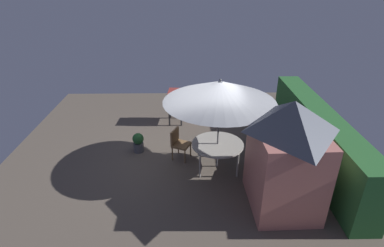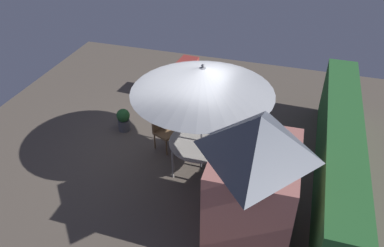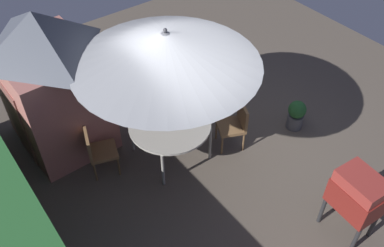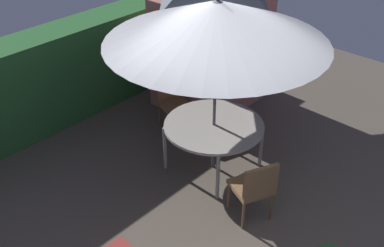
{
  "view_description": "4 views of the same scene",
  "coord_description": "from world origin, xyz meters",
  "px_view_note": "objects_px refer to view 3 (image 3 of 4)",
  "views": [
    {
      "loc": [
        7.46,
        -0.16,
        4.93
      ],
      "look_at": [
        0.15,
        -0.02,
        1.28
      ],
      "focal_mm": 28.46,
      "sensor_mm": 36.0,
      "label": 1
    },
    {
      "loc": [
        6.8,
        2.45,
        5.81
      ],
      "look_at": [
        0.2,
        0.42,
        1.08
      ],
      "focal_mm": 36.18,
      "sensor_mm": 36.0,
      "label": 2
    },
    {
      "loc": [
        -4.06,
        3.48,
        5.65
      ],
      "look_at": [
        -0.0,
        0.44,
        0.86
      ],
      "focal_mm": 39.33,
      "sensor_mm": 36.0,
      "label": 3
    },
    {
      "loc": [
        -4.02,
        -2.85,
        4.34
      ],
      "look_at": [
        -0.17,
        0.65,
        1.0
      ],
      "focal_mm": 44.22,
      "sensor_mm": 36.0,
      "label": 4
    }
  ],
  "objects_px": {
    "patio_table": "(170,126)",
    "chair_near_shed": "(235,123)",
    "chair_far_side": "(97,150)",
    "potted_plant_by_shed": "(296,114)",
    "bbq_grill": "(358,194)",
    "garden_shed": "(50,81)",
    "patio_umbrella": "(166,48)"
  },
  "relations": [
    {
      "from": "patio_umbrella",
      "to": "chair_far_side",
      "type": "relative_size",
      "value": 3.22
    },
    {
      "from": "garden_shed",
      "to": "bbq_grill",
      "type": "distance_m",
      "value": 5.15
    },
    {
      "from": "potted_plant_by_shed",
      "to": "patio_table",
      "type": "bearing_deg",
      "value": 69.84
    },
    {
      "from": "patio_table",
      "to": "patio_umbrella",
      "type": "relative_size",
      "value": 0.49
    },
    {
      "from": "potted_plant_by_shed",
      "to": "patio_umbrella",
      "type": "bearing_deg",
      "value": 69.84
    },
    {
      "from": "patio_table",
      "to": "chair_far_side",
      "type": "relative_size",
      "value": 1.57
    },
    {
      "from": "patio_umbrella",
      "to": "chair_far_side",
      "type": "distance_m",
      "value": 2.14
    },
    {
      "from": "garden_shed",
      "to": "chair_near_shed",
      "type": "xyz_separation_m",
      "value": [
        -2.03,
        -2.42,
        -0.81
      ]
    },
    {
      "from": "chair_far_side",
      "to": "potted_plant_by_shed",
      "type": "bearing_deg",
      "value": -109.63
    },
    {
      "from": "potted_plant_by_shed",
      "to": "chair_far_side",
      "type": "bearing_deg",
      "value": 70.37
    },
    {
      "from": "garden_shed",
      "to": "potted_plant_by_shed",
      "type": "bearing_deg",
      "value": -123.15
    },
    {
      "from": "bbq_grill",
      "to": "chair_far_side",
      "type": "distance_m",
      "value": 4.1
    },
    {
      "from": "patio_table",
      "to": "bbq_grill",
      "type": "relative_size",
      "value": 1.18
    },
    {
      "from": "garden_shed",
      "to": "bbq_grill",
      "type": "bearing_deg",
      "value": -149.66
    },
    {
      "from": "bbq_grill",
      "to": "chair_near_shed",
      "type": "relative_size",
      "value": 1.33
    },
    {
      "from": "bbq_grill",
      "to": "potted_plant_by_shed",
      "type": "xyz_separation_m",
      "value": [
        2.04,
        -1.06,
        -0.53
      ]
    },
    {
      "from": "patio_table",
      "to": "chair_near_shed",
      "type": "height_order",
      "value": "chair_near_shed"
    },
    {
      "from": "patio_table",
      "to": "chair_far_side",
      "type": "xyz_separation_m",
      "value": [
        0.4,
        1.2,
        -0.17
      ]
    },
    {
      "from": "patio_umbrella",
      "to": "garden_shed",
      "type": "bearing_deg",
      "value": 41.23
    },
    {
      "from": "chair_near_shed",
      "to": "bbq_grill",
      "type": "bearing_deg",
      "value": -176.07
    },
    {
      "from": "patio_umbrella",
      "to": "chair_near_shed",
      "type": "relative_size",
      "value": 3.22
    },
    {
      "from": "chair_near_shed",
      "to": "garden_shed",
      "type": "bearing_deg",
      "value": 50.1
    },
    {
      "from": "patio_umbrella",
      "to": "bbq_grill",
      "type": "distance_m",
      "value": 3.44
    },
    {
      "from": "chair_near_shed",
      "to": "potted_plant_by_shed",
      "type": "xyz_separation_m",
      "value": [
        -0.36,
        -1.23,
        -0.2
      ]
    },
    {
      "from": "chair_near_shed",
      "to": "patio_table",
      "type": "bearing_deg",
      "value": 65.63
    },
    {
      "from": "patio_umbrella",
      "to": "patio_table",
      "type": "bearing_deg",
      "value": -104.04
    },
    {
      "from": "bbq_grill",
      "to": "chair_far_side",
      "type": "xyz_separation_m",
      "value": [
        3.29,
        2.44,
        -0.33
      ]
    },
    {
      "from": "chair_near_shed",
      "to": "potted_plant_by_shed",
      "type": "relative_size",
      "value": 1.47
    },
    {
      "from": "patio_umbrella",
      "to": "potted_plant_by_shed",
      "type": "xyz_separation_m",
      "value": [
        -0.85,
        -2.3,
        -1.93
      ]
    },
    {
      "from": "patio_table",
      "to": "potted_plant_by_shed",
      "type": "height_order",
      "value": "patio_table"
    },
    {
      "from": "patio_table",
      "to": "chair_near_shed",
      "type": "distance_m",
      "value": 1.19
    },
    {
      "from": "bbq_grill",
      "to": "chair_near_shed",
      "type": "bearing_deg",
      "value": 3.93
    }
  ]
}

